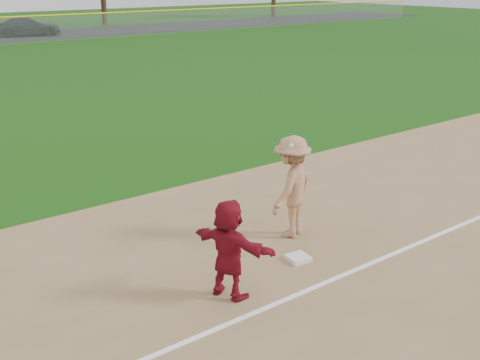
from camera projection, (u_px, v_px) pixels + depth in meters
ground at (290, 268)px, 10.96m from camera, size 160.00×160.00×0.00m
foul_line at (322, 284)px, 10.36m from camera, size 60.00×0.10×0.01m
first_base at (298, 258)px, 11.21m from camera, size 0.44×0.44×0.09m
base_runner at (229, 249)px, 9.74m from camera, size 0.93×1.65×1.69m
car_right at (28, 27)px, 51.18m from camera, size 5.75×3.53×1.56m
first_base_play at (292, 187)px, 12.00m from camera, size 1.54×1.22×2.14m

